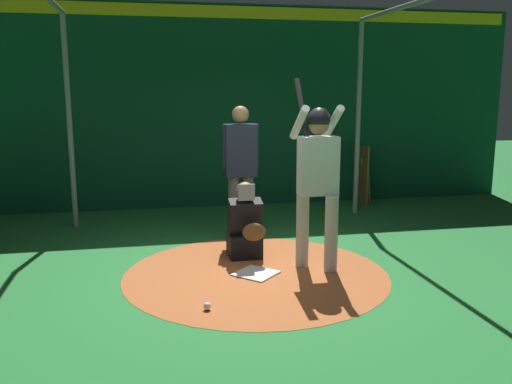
# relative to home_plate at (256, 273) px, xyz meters

# --- Properties ---
(ground_plane) EXTENTS (27.09, 27.09, 0.00)m
(ground_plane) POSITION_rel_home_plate_xyz_m (0.00, 0.00, -0.01)
(ground_plane) COLOR #287A38
(dirt_circle) EXTENTS (2.99, 2.99, 0.01)m
(dirt_circle) POSITION_rel_home_plate_xyz_m (0.00, 0.00, -0.01)
(dirt_circle) COLOR #B76033
(dirt_circle) RESTS_ON ground
(home_plate) EXTENTS (0.59, 0.59, 0.01)m
(home_plate) POSITION_rel_home_plate_xyz_m (0.00, 0.00, 0.00)
(home_plate) COLOR white
(home_plate) RESTS_ON dirt_circle
(batter) EXTENTS (0.68, 0.49, 2.19)m
(batter) POSITION_rel_home_plate_xyz_m (-0.06, 0.72, 1.13)
(batter) COLOR #B3B3B7
(batter) RESTS_ON ground
(catcher) EXTENTS (0.58, 0.40, 0.96)m
(catcher) POSITION_rel_home_plate_xyz_m (-0.64, -0.00, 0.36)
(catcher) COLOR black
(catcher) RESTS_ON ground
(umpire) EXTENTS (0.23, 0.49, 1.84)m
(umpire) POSITION_rel_home_plate_xyz_m (-1.47, 0.09, 1.03)
(umpire) COLOR #4C4C51
(umpire) RESTS_ON ground
(back_wall) EXTENTS (0.23, 11.09, 3.48)m
(back_wall) POSITION_rel_home_plate_xyz_m (-3.80, 0.00, 1.74)
(back_wall) COLOR #0F472D
(back_wall) RESTS_ON ground
(cage_frame) EXTENTS (5.46, 4.60, 3.17)m
(cage_frame) POSITION_rel_home_plate_xyz_m (0.00, 0.00, 2.18)
(cage_frame) COLOR gray
(cage_frame) RESTS_ON ground
(bat_rack) EXTENTS (0.70, 0.20, 1.05)m
(bat_rack) POSITION_rel_home_plate_xyz_m (-3.56, 2.71, 0.48)
(bat_rack) COLOR olive
(bat_rack) RESTS_ON ground
(baseball_0) EXTENTS (0.07, 0.07, 0.07)m
(baseball_0) POSITION_rel_home_plate_xyz_m (0.90, -0.66, 0.03)
(baseball_0) COLOR white
(baseball_0) RESTS_ON dirt_circle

